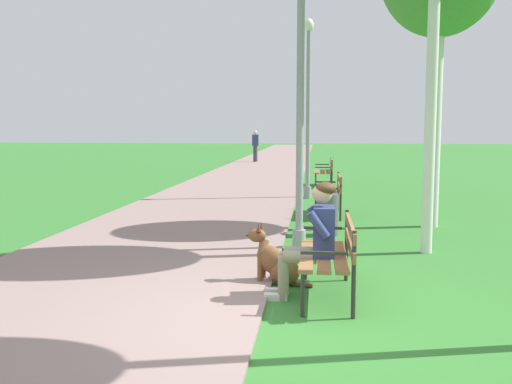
{
  "coord_description": "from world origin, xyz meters",
  "views": [
    {
      "loc": [
        0.33,
        -5.3,
        1.81
      ],
      "look_at": [
        -0.53,
        2.78,
        0.9
      ],
      "focal_mm": 40.43,
      "sensor_mm": 36.0,
      "label": 1
    }
  ],
  "objects_px": {
    "dog_brown": "(276,262)",
    "litter_bin": "(327,215)",
    "person_seated_on_near_bench": "(313,236)",
    "lamp_post_mid": "(308,107)",
    "park_bench_near": "(333,250)",
    "park_bench_far": "(326,170)",
    "lamp_post_near": "(300,96)",
    "park_bench_mid": "(330,191)",
    "pedestrian_distant": "(255,146)"
  },
  "relations": [
    {
      "from": "dog_brown",
      "to": "litter_bin",
      "type": "height_order",
      "value": "dog_brown"
    },
    {
      "from": "person_seated_on_near_bench",
      "to": "lamp_post_mid",
      "type": "relative_size",
      "value": 0.28
    },
    {
      "from": "park_bench_near",
      "to": "litter_bin",
      "type": "xyz_separation_m",
      "value": [
        0.01,
        3.58,
        -0.16
      ]
    },
    {
      "from": "park_bench_far",
      "to": "lamp_post_mid",
      "type": "height_order",
      "value": "lamp_post_mid"
    },
    {
      "from": "dog_brown",
      "to": "lamp_post_near",
      "type": "distance_m",
      "value": 2.81
    },
    {
      "from": "park_bench_mid",
      "to": "person_seated_on_near_bench",
      "type": "distance_m",
      "value": 5.9
    },
    {
      "from": "park_bench_near",
      "to": "lamp_post_mid",
      "type": "bearing_deg",
      "value": 92.75
    },
    {
      "from": "lamp_post_mid",
      "to": "pedestrian_distant",
      "type": "height_order",
      "value": "lamp_post_mid"
    },
    {
      "from": "person_seated_on_near_bench",
      "to": "park_bench_mid",
      "type": "bearing_deg",
      "value": 86.97
    },
    {
      "from": "park_bench_far",
      "to": "lamp_post_mid",
      "type": "bearing_deg",
      "value": -99.07
    },
    {
      "from": "person_seated_on_near_bench",
      "to": "park_bench_far",
      "type": "bearing_deg",
      "value": 88.59
    },
    {
      "from": "park_bench_far",
      "to": "park_bench_mid",
      "type": "bearing_deg",
      "value": -89.82
    },
    {
      "from": "lamp_post_near",
      "to": "dog_brown",
      "type": "bearing_deg",
      "value": -96.01
    },
    {
      "from": "dog_brown",
      "to": "lamp_post_mid",
      "type": "height_order",
      "value": "lamp_post_mid"
    },
    {
      "from": "park_bench_near",
      "to": "park_bench_mid",
      "type": "distance_m",
      "value": 5.81
    },
    {
      "from": "park_bench_near",
      "to": "litter_bin",
      "type": "distance_m",
      "value": 3.58
    },
    {
      "from": "pedestrian_distant",
      "to": "person_seated_on_near_bench",
      "type": "bearing_deg",
      "value": -82.4
    },
    {
      "from": "park_bench_far",
      "to": "dog_brown",
      "type": "height_order",
      "value": "park_bench_far"
    },
    {
      "from": "park_bench_near",
      "to": "dog_brown",
      "type": "bearing_deg",
      "value": 145.47
    },
    {
      "from": "lamp_post_near",
      "to": "pedestrian_distant",
      "type": "relative_size",
      "value": 2.66
    },
    {
      "from": "park_bench_far",
      "to": "dog_brown",
      "type": "distance_m",
      "value": 11.39
    },
    {
      "from": "litter_bin",
      "to": "pedestrian_distant",
      "type": "bearing_deg",
      "value": 99.56
    },
    {
      "from": "park_bench_near",
      "to": "person_seated_on_near_bench",
      "type": "distance_m",
      "value": 0.28
    },
    {
      "from": "lamp_post_mid",
      "to": "litter_bin",
      "type": "distance_m",
      "value": 5.47
    },
    {
      "from": "lamp_post_mid",
      "to": "pedestrian_distant",
      "type": "relative_size",
      "value": 2.73
    },
    {
      "from": "person_seated_on_near_bench",
      "to": "dog_brown",
      "type": "bearing_deg",
      "value": 129.55
    },
    {
      "from": "person_seated_on_near_bench",
      "to": "lamp_post_mid",
      "type": "xyz_separation_m",
      "value": [
        -0.21,
        8.74,
        1.65
      ]
    },
    {
      "from": "park_bench_near",
      "to": "person_seated_on_near_bench",
      "type": "height_order",
      "value": "person_seated_on_near_bench"
    },
    {
      "from": "lamp_post_near",
      "to": "litter_bin",
      "type": "height_order",
      "value": "lamp_post_near"
    },
    {
      "from": "pedestrian_distant",
      "to": "lamp_post_near",
      "type": "bearing_deg",
      "value": -82.12
    },
    {
      "from": "person_seated_on_near_bench",
      "to": "litter_bin",
      "type": "xyz_separation_m",
      "value": [
        0.21,
        3.66,
        -0.33
      ]
    },
    {
      "from": "park_bench_mid",
      "to": "dog_brown",
      "type": "bearing_deg",
      "value": -97.86
    },
    {
      "from": "park_bench_mid",
      "to": "park_bench_far",
      "type": "bearing_deg",
      "value": 90.18
    },
    {
      "from": "lamp_post_mid",
      "to": "pedestrian_distant",
      "type": "distance_m",
      "value": 15.35
    },
    {
      "from": "park_bench_far",
      "to": "pedestrian_distant",
      "type": "distance_m",
      "value": 12.34
    },
    {
      "from": "park_bench_mid",
      "to": "pedestrian_distant",
      "type": "distance_m",
      "value": 18.17
    },
    {
      "from": "person_seated_on_near_bench",
      "to": "pedestrian_distant",
      "type": "bearing_deg",
      "value": 97.6
    },
    {
      "from": "park_bench_far",
      "to": "lamp_post_near",
      "type": "bearing_deg",
      "value": -93.14
    },
    {
      "from": "park_bench_far",
      "to": "person_seated_on_near_bench",
      "type": "xyz_separation_m",
      "value": [
        -0.29,
        -11.89,
        0.17
      ]
    },
    {
      "from": "person_seated_on_near_bench",
      "to": "dog_brown",
      "type": "relative_size",
      "value": 1.53
    },
    {
      "from": "person_seated_on_near_bench",
      "to": "lamp_post_near",
      "type": "xyz_separation_m",
      "value": [
        -0.22,
        2.48,
        1.59
      ]
    },
    {
      "from": "park_bench_mid",
      "to": "person_seated_on_near_bench",
      "type": "xyz_separation_m",
      "value": [
        -0.31,
        -5.89,
        0.17
      ]
    },
    {
      "from": "lamp_post_mid",
      "to": "pedestrian_distant",
      "type": "xyz_separation_m",
      "value": [
        -2.95,
        14.99,
        -1.48
      ]
    },
    {
      "from": "park_bench_far",
      "to": "lamp_post_near",
      "type": "xyz_separation_m",
      "value": [
        -0.52,
        -9.41,
        1.76
      ]
    },
    {
      "from": "park_bench_far",
      "to": "litter_bin",
      "type": "xyz_separation_m",
      "value": [
        -0.08,
        -8.23,
        -0.16
      ]
    },
    {
      "from": "person_seated_on_near_bench",
      "to": "dog_brown",
      "type": "xyz_separation_m",
      "value": [
        -0.43,
        0.52,
        -0.42
      ]
    },
    {
      "from": "lamp_post_near",
      "to": "litter_bin",
      "type": "bearing_deg",
      "value": 69.7
    },
    {
      "from": "lamp_post_mid",
      "to": "pedestrian_distant",
      "type": "bearing_deg",
      "value": 101.15
    },
    {
      "from": "person_seated_on_near_bench",
      "to": "lamp_post_mid",
      "type": "height_order",
      "value": "lamp_post_mid"
    },
    {
      "from": "dog_brown",
      "to": "lamp_post_mid",
      "type": "xyz_separation_m",
      "value": [
        0.22,
        8.22,
        2.07
      ]
    }
  ]
}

